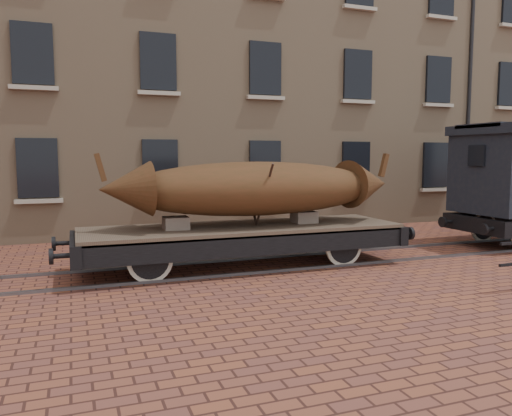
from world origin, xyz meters
name	(u,v)px	position (x,y,z in m)	size (l,w,h in m)	color
ground	(301,262)	(0.00, 0.00, 0.00)	(90.00, 90.00, 0.00)	brown
warehouse_cream	(266,52)	(3.00, 9.99, 7.00)	(40.00, 10.19, 14.00)	tan
rail_track	(301,261)	(0.00, 0.00, 0.03)	(30.00, 1.52, 0.06)	#59595E
flatcar_wagon	(243,234)	(-1.47, 0.00, 0.77)	(8.15, 2.21, 1.23)	brown
iron_boat	(256,188)	(-1.14, 0.00, 1.81)	(7.03, 2.05, 1.66)	#4E2B17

